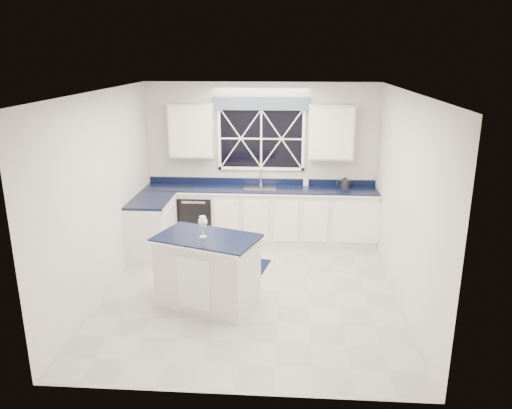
# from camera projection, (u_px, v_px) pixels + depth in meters

# --- Properties ---
(ground) EXTENTS (4.50, 4.50, 0.00)m
(ground) POSITION_uv_depth(u_px,v_px,m) (251.00, 289.00, 6.97)
(ground) COLOR #A8A8A4
(ground) RESTS_ON ground
(back_wall) EXTENTS (4.00, 0.10, 2.70)m
(back_wall) POSITION_uv_depth(u_px,v_px,m) (261.00, 161.00, 8.72)
(back_wall) COLOR silver
(back_wall) RESTS_ON ground
(base_cabinets) EXTENTS (3.99, 1.60, 0.90)m
(base_cabinets) POSITION_uv_depth(u_px,v_px,m) (240.00, 218.00, 8.56)
(base_cabinets) COLOR silver
(base_cabinets) RESTS_ON ground
(countertop) EXTENTS (3.98, 0.64, 0.04)m
(countertop) POSITION_uv_depth(u_px,v_px,m) (260.00, 189.00, 8.56)
(countertop) COLOR black
(countertop) RESTS_ON base_cabinets
(dishwasher) EXTENTS (0.60, 0.58, 0.82)m
(dishwasher) POSITION_uv_depth(u_px,v_px,m) (198.00, 216.00, 8.78)
(dishwasher) COLOR black
(dishwasher) RESTS_ON ground
(window) EXTENTS (1.65, 0.09, 1.26)m
(window) POSITION_uv_depth(u_px,v_px,m) (261.00, 134.00, 8.53)
(window) COLOR black
(window) RESTS_ON ground
(upper_cabinets) EXTENTS (3.10, 0.34, 0.90)m
(upper_cabinets) POSITION_uv_depth(u_px,v_px,m) (261.00, 131.00, 8.40)
(upper_cabinets) COLOR silver
(upper_cabinets) RESTS_ON ground
(faucet) EXTENTS (0.05, 0.20, 0.30)m
(faucet) POSITION_uv_depth(u_px,v_px,m) (261.00, 176.00, 8.69)
(faucet) COLOR #AEAEB1
(faucet) RESTS_ON countertop
(island) EXTENTS (1.44, 1.13, 0.94)m
(island) POSITION_uv_depth(u_px,v_px,m) (208.00, 270.00, 6.44)
(island) COLOR silver
(island) RESTS_ON ground
(rug) EXTENTS (1.28, 0.93, 0.02)m
(rug) POSITION_uv_depth(u_px,v_px,m) (235.00, 264.00, 7.77)
(rug) COLOR #A8A8A3
(rug) RESTS_ON ground
(kettle) EXTENTS (0.28, 0.17, 0.20)m
(kettle) POSITION_uv_depth(u_px,v_px,m) (345.00, 183.00, 8.54)
(kettle) COLOR #29292C
(kettle) RESTS_ON countertop
(wine_glass) EXTENTS (0.12, 0.12, 0.28)m
(wine_glass) POSITION_uv_depth(u_px,v_px,m) (203.00, 223.00, 6.23)
(wine_glass) COLOR silver
(wine_glass) RESTS_ON island
(soap_bottle) EXTENTS (0.10, 0.10, 0.19)m
(soap_bottle) POSITION_uv_depth(u_px,v_px,m) (306.00, 180.00, 8.68)
(soap_bottle) COLOR silver
(soap_bottle) RESTS_ON countertop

